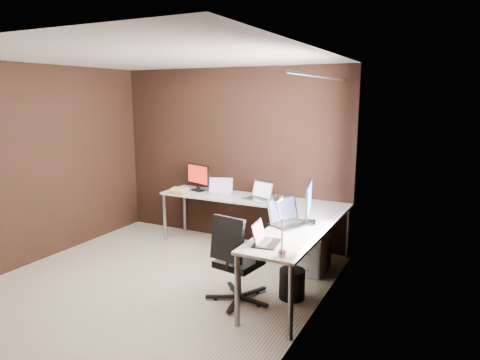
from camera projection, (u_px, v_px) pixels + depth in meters
name	position (u px, v px, depth m)	size (l,w,h in m)	color
room	(183.00, 175.00, 4.56)	(3.60, 3.60, 2.50)	beige
desk	(262.00, 213.00, 5.30)	(2.65, 2.25, 0.73)	silver
drawer_pedestal	(310.00, 246.00, 5.21)	(0.42, 0.50, 0.60)	silver
monitor_left	(198.00, 176.00, 6.25)	(0.43, 0.19, 0.39)	black
monitor_right	(309.00, 200.00, 4.66)	(0.18, 0.53, 0.44)	black
laptop_white	(220.00, 191.00, 6.06)	(0.40, 0.34, 0.23)	silver
laptop_silver	(259.00, 196.00, 5.75)	(0.43, 0.36, 0.24)	silver
laptop_black_big	(287.00, 218.00, 4.66)	(0.45, 0.51, 0.28)	black
laptop_black_small	(264.00, 239.00, 4.03)	(0.26, 0.34, 0.21)	black
book_stack	(179.00, 190.00, 6.14)	(0.25, 0.21, 0.08)	#A08C56
mouse_left	(180.00, 191.00, 6.20)	(0.09, 0.06, 0.04)	black
mouse_corner	(278.00, 203.00, 5.49)	(0.09, 0.06, 0.04)	black
desk_lamp	(278.00, 217.00, 3.74)	(0.18, 0.21, 0.53)	slate
office_chair	(237.00, 276.00, 4.41)	(0.53, 0.54, 0.94)	black
wastebasket	(292.00, 284.00, 4.50)	(0.27, 0.27, 0.31)	black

